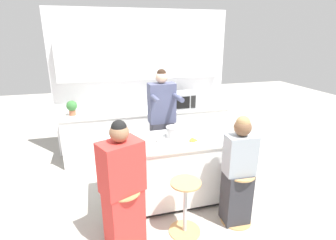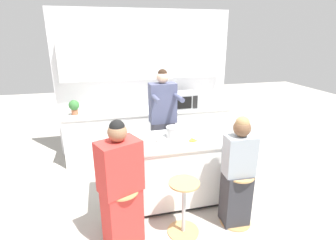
{
  "view_description": "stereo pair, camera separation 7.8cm",
  "coord_description": "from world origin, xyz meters",
  "px_view_note": "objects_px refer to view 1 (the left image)",
  "views": [
    {
      "loc": [
        -0.88,
        -3.1,
        2.27
      ],
      "look_at": [
        0.0,
        0.08,
        1.17
      ],
      "focal_mm": 28.0,
      "sensor_mm": 36.0,
      "label": 1
    },
    {
      "loc": [
        -0.8,
        -3.12,
        2.27
      ],
      "look_at": [
        0.0,
        0.08,
        1.17
      ],
      "focal_mm": 28.0,
      "sensor_mm": 36.0,
      "label": 2
    }
  ],
  "objects_px": {
    "bar_stool_center": "(185,206)",
    "coffee_cup_near": "(160,139)",
    "fruit_bowl": "(124,141)",
    "potted_plant": "(72,107)",
    "juice_carton": "(140,147)",
    "person_seated_near": "(238,175)",
    "coffee_cup_far": "(127,147)",
    "cooking_pot": "(173,132)",
    "kitchen_island": "(169,170)",
    "bar_stool_rightmost": "(238,197)",
    "person_cooking": "(162,126)",
    "banana_bunch": "(193,140)",
    "person_wrapped_blanket": "(123,189)",
    "bar_stool_leftmost": "(126,216)",
    "microwave": "(181,100)"
  },
  "relations": [
    {
      "from": "kitchen_island",
      "to": "coffee_cup_near",
      "type": "height_order",
      "value": "coffee_cup_near"
    },
    {
      "from": "banana_bunch",
      "to": "microwave",
      "type": "xyz_separation_m",
      "value": [
        0.38,
        1.68,
        0.11
      ]
    },
    {
      "from": "bar_stool_center",
      "to": "fruit_bowl",
      "type": "relative_size",
      "value": 2.93
    },
    {
      "from": "bar_stool_rightmost",
      "to": "cooking_pot",
      "type": "xyz_separation_m",
      "value": [
        -0.61,
        0.75,
        0.64
      ]
    },
    {
      "from": "kitchen_island",
      "to": "person_cooking",
      "type": "xyz_separation_m",
      "value": [
        0.06,
        0.67,
        0.41
      ]
    },
    {
      "from": "microwave",
      "to": "kitchen_island",
      "type": "bearing_deg",
      "value": -113.06
    },
    {
      "from": "person_seated_near",
      "to": "fruit_bowl",
      "type": "bearing_deg",
      "value": 155.14
    },
    {
      "from": "person_seated_near",
      "to": "coffee_cup_far",
      "type": "relative_size",
      "value": 11.61
    },
    {
      "from": "bar_stool_center",
      "to": "coffee_cup_near",
      "type": "relative_size",
      "value": 6.18
    },
    {
      "from": "coffee_cup_far",
      "to": "juice_carton",
      "type": "distance_m",
      "value": 0.19
    },
    {
      "from": "bar_stool_center",
      "to": "coffee_cup_near",
      "type": "bearing_deg",
      "value": 102.87
    },
    {
      "from": "microwave",
      "to": "coffee_cup_near",
      "type": "bearing_deg",
      "value": -116.58
    },
    {
      "from": "coffee_cup_far",
      "to": "microwave",
      "type": "relative_size",
      "value": 0.24
    },
    {
      "from": "person_cooking",
      "to": "fruit_bowl",
      "type": "distance_m",
      "value": 0.93
    },
    {
      "from": "cooking_pot",
      "to": "coffee_cup_far",
      "type": "bearing_deg",
      "value": -157.83
    },
    {
      "from": "microwave",
      "to": "person_wrapped_blanket",
      "type": "bearing_deg",
      "value": -121.73
    },
    {
      "from": "microwave",
      "to": "potted_plant",
      "type": "height_order",
      "value": "microwave"
    },
    {
      "from": "microwave",
      "to": "person_cooking",
      "type": "bearing_deg",
      "value": -124.07
    },
    {
      "from": "bar_stool_leftmost",
      "to": "coffee_cup_near",
      "type": "bearing_deg",
      "value": 48.06
    },
    {
      "from": "bar_stool_rightmost",
      "to": "banana_bunch",
      "type": "xyz_separation_m",
      "value": [
        -0.41,
        0.53,
        0.59
      ]
    },
    {
      "from": "microwave",
      "to": "cooking_pot",
      "type": "bearing_deg",
      "value": -111.72
    },
    {
      "from": "cooking_pot",
      "to": "coffee_cup_far",
      "type": "height_order",
      "value": "cooking_pot"
    },
    {
      "from": "kitchen_island",
      "to": "juice_carton",
      "type": "height_order",
      "value": "juice_carton"
    },
    {
      "from": "person_wrapped_blanket",
      "to": "potted_plant",
      "type": "height_order",
      "value": "person_wrapped_blanket"
    },
    {
      "from": "coffee_cup_near",
      "to": "bar_stool_rightmost",
      "type": "bearing_deg",
      "value": -36.49
    },
    {
      "from": "bar_stool_center",
      "to": "person_seated_near",
      "type": "distance_m",
      "value": 0.73
    },
    {
      "from": "person_seated_near",
      "to": "bar_stool_rightmost",
      "type": "bearing_deg",
      "value": -40.13
    },
    {
      "from": "person_seated_near",
      "to": "banana_bunch",
      "type": "height_order",
      "value": "person_seated_near"
    },
    {
      "from": "person_wrapped_blanket",
      "to": "juice_carton",
      "type": "height_order",
      "value": "person_wrapped_blanket"
    },
    {
      "from": "fruit_bowl",
      "to": "microwave",
      "type": "relative_size",
      "value": 0.46
    },
    {
      "from": "person_wrapped_blanket",
      "to": "coffee_cup_far",
      "type": "distance_m",
      "value": 0.55
    },
    {
      "from": "juice_carton",
      "to": "potted_plant",
      "type": "height_order",
      "value": "potted_plant"
    },
    {
      "from": "bar_stool_center",
      "to": "coffee_cup_near",
      "type": "distance_m",
      "value": 0.88
    },
    {
      "from": "bar_stool_center",
      "to": "potted_plant",
      "type": "relative_size",
      "value": 2.59
    },
    {
      "from": "kitchen_island",
      "to": "bar_stool_rightmost",
      "type": "bearing_deg",
      "value": -44.15
    },
    {
      "from": "kitchen_island",
      "to": "banana_bunch",
      "type": "xyz_separation_m",
      "value": [
        0.28,
        -0.14,
        0.48
      ]
    },
    {
      "from": "person_cooking",
      "to": "coffee_cup_far",
      "type": "height_order",
      "value": "person_cooking"
    },
    {
      "from": "kitchen_island",
      "to": "microwave",
      "type": "relative_size",
      "value": 3.39
    },
    {
      "from": "kitchen_island",
      "to": "bar_stool_center",
      "type": "distance_m",
      "value": 0.69
    },
    {
      "from": "bar_stool_center",
      "to": "person_seated_near",
      "type": "bearing_deg",
      "value": 1.89
    },
    {
      "from": "bar_stool_center",
      "to": "microwave",
      "type": "relative_size",
      "value": 1.33
    },
    {
      "from": "kitchen_island",
      "to": "bar_stool_center",
      "type": "relative_size",
      "value": 2.54
    },
    {
      "from": "fruit_bowl",
      "to": "juice_carton",
      "type": "relative_size",
      "value": 1.32
    },
    {
      "from": "fruit_bowl",
      "to": "potted_plant",
      "type": "xyz_separation_m",
      "value": [
        -0.72,
        1.56,
        0.09
      ]
    },
    {
      "from": "banana_bunch",
      "to": "potted_plant",
      "type": "relative_size",
      "value": 0.52
    },
    {
      "from": "kitchen_island",
      "to": "bar_stool_center",
      "type": "bearing_deg",
      "value": -90.0
    },
    {
      "from": "coffee_cup_far",
      "to": "potted_plant",
      "type": "distance_m",
      "value": 1.91
    },
    {
      "from": "kitchen_island",
      "to": "banana_bunch",
      "type": "distance_m",
      "value": 0.57
    },
    {
      "from": "kitchen_island",
      "to": "bar_stool_leftmost",
      "type": "relative_size",
      "value": 2.54
    },
    {
      "from": "person_cooking",
      "to": "fruit_bowl",
      "type": "xyz_separation_m",
      "value": [
        -0.67,
        -0.65,
        0.08
      ]
    }
  ]
}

